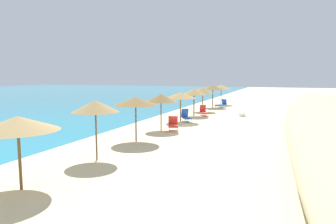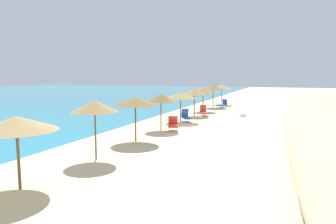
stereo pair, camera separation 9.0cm
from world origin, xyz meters
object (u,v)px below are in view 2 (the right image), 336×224
(beach_umbrella_3, at_px, (135,101))
(beach_umbrella_6, at_px, (194,92))
(lounge_chair_1, at_px, (222,104))
(lounge_chair_0, at_px, (173,124))
(lounge_chair_3, at_px, (204,111))
(beach_umbrella_7, at_px, (203,90))
(beach_umbrella_4, at_px, (161,98))
(cooler_box, at_px, (243,115))
(lounge_chair_2, at_px, (186,116))
(beach_umbrella_9, at_px, (222,87))
(beach_umbrella_2, at_px, (95,106))
(beach_umbrella_5, at_px, (181,95))
(beach_umbrella_8, at_px, (213,87))
(beach_umbrella_1, at_px, (16,124))

(beach_umbrella_3, xyz_separation_m, beach_umbrella_6, (12.07, 0.04, -0.06))
(lounge_chair_1, bearing_deg, beach_umbrella_6, 112.23)
(lounge_chair_0, bearing_deg, lounge_chair_3, -110.40)
(lounge_chair_0, bearing_deg, beach_umbrella_7, -105.88)
(beach_umbrella_4, distance_m, lounge_chair_0, 2.00)
(beach_umbrella_4, bearing_deg, cooler_box, -25.28)
(beach_umbrella_7, height_order, lounge_chair_2, beach_umbrella_7)
(lounge_chair_0, relative_size, lounge_chair_3, 0.98)
(beach_umbrella_3, relative_size, lounge_chair_0, 1.75)
(beach_umbrella_9, relative_size, lounge_chair_1, 1.69)
(lounge_chair_0, xyz_separation_m, lounge_chair_2, (4.31, 0.44, -0.01))
(beach_umbrella_2, distance_m, beach_umbrella_5, 12.21)
(beach_umbrella_3, distance_m, beach_umbrella_6, 12.07)
(beach_umbrella_6, height_order, cooler_box, beach_umbrella_6)
(beach_umbrella_5, xyz_separation_m, lounge_chair_2, (0.30, -0.39, -1.75))
(beach_umbrella_6, height_order, beach_umbrella_7, same)
(beach_umbrella_7, bearing_deg, beach_umbrella_9, -2.28)
(beach_umbrella_7, distance_m, beach_umbrella_8, 4.31)
(beach_umbrella_6, distance_m, lounge_chair_2, 4.14)
(beach_umbrella_2, height_order, beach_umbrella_6, beach_umbrella_2)
(beach_umbrella_4, xyz_separation_m, lounge_chair_2, (4.44, -0.41, -1.82))
(lounge_chair_3, bearing_deg, beach_umbrella_2, 60.41)
(beach_umbrella_8, distance_m, beach_umbrella_9, 3.85)
(beach_umbrella_1, height_order, lounge_chair_0, beach_umbrella_1)
(beach_umbrella_5, bearing_deg, cooler_box, -40.54)
(lounge_chair_1, bearing_deg, beach_umbrella_4, 115.04)
(cooler_box, bearing_deg, lounge_chair_3, 97.67)
(beach_umbrella_5, relative_size, lounge_chair_0, 1.76)
(beach_umbrella_4, xyz_separation_m, beach_umbrella_7, (11.86, 0.12, 0.00))
(beach_umbrella_3, height_order, beach_umbrella_5, beach_umbrella_3)
(lounge_chair_0, height_order, lounge_chair_2, lounge_chair_2)
(beach_umbrella_2, bearing_deg, beach_umbrella_1, 176.23)
(beach_umbrella_3, height_order, lounge_chair_2, beach_umbrella_3)
(beach_umbrella_4, distance_m, lounge_chair_3, 8.95)
(beach_umbrella_2, distance_m, beach_umbrella_7, 19.93)
(beach_umbrella_1, relative_size, lounge_chair_2, 1.75)
(beach_umbrella_7, height_order, lounge_chair_0, beach_umbrella_7)
(beach_umbrella_7, bearing_deg, beach_umbrella_4, -179.40)
(beach_umbrella_8, relative_size, cooler_box, 6.30)
(beach_umbrella_2, relative_size, beach_umbrella_3, 1.04)
(cooler_box, bearing_deg, lounge_chair_1, 24.04)
(beach_umbrella_8, relative_size, lounge_chair_0, 1.81)
(lounge_chair_1, xyz_separation_m, lounge_chair_2, (-12.40, 0.52, 0.03))
(lounge_chair_1, bearing_deg, beach_umbrella_9, -48.89)
(beach_umbrella_7, xyz_separation_m, cooler_box, (-2.67, -4.46, -2.08))
(beach_umbrella_6, xyz_separation_m, lounge_chair_2, (-3.68, -0.39, -1.85))
(beach_umbrella_9, bearing_deg, beach_umbrella_2, 179.89)
(beach_umbrella_4, xyz_separation_m, cooler_box, (9.19, -4.34, -2.08))
(lounge_chair_0, distance_m, cooler_box, 9.72)
(beach_umbrella_1, distance_m, beach_umbrella_5, 16.26)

